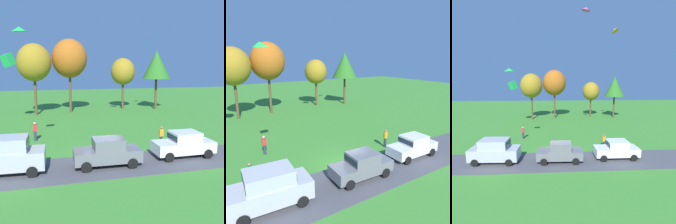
{
  "view_description": "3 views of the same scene",
  "coord_description": "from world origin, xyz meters",
  "views": [
    {
      "loc": [
        -3.86,
        -18.3,
        6.47
      ],
      "look_at": [
        2.04,
        4.93,
        2.39
      ],
      "focal_mm": 42.0,
      "sensor_mm": 36.0,
      "label": 1
    },
    {
      "loc": [
        -8.77,
        -13.14,
        8.33
      ],
      "look_at": [
        1.46,
        3.41,
        3.41
      ],
      "focal_mm": 35.0,
      "sensor_mm": 36.0,
      "label": 2
    },
    {
      "loc": [
        -0.68,
        -18.39,
        7.63
      ],
      "look_at": [
        0.79,
        5.31,
        3.72
      ],
      "focal_mm": 28.0,
      "sensor_mm": 36.0,
      "label": 3
    }
  ],
  "objects": [
    {
      "name": "ground_plane",
      "position": [
        0.0,
        0.0,
        0.0
      ],
      "size": [
        120.0,
        120.0,
        0.0
      ],
      "primitive_type": "plane",
      "color": "#3D842D"
    },
    {
      "name": "pavement_strip",
      "position": [
        0.0,
        -2.17,
        0.03
      ],
      "size": [
        36.0,
        4.4,
        0.06
      ],
      "primitive_type": "cube",
      "color": "#4C4C51",
      "rests_on": "ground"
    },
    {
      "name": "car_suv_far_end",
      "position": [
        -6.36,
        -1.99,
        1.3
      ],
      "size": [
        4.68,
        2.21,
        2.28
      ],
      "color": "#B7B7BC",
      "rests_on": "ground"
    },
    {
      "name": "car_sedan_mid_row",
      "position": [
        -0.06,
        -2.2,
        1.04
      ],
      "size": [
        4.45,
        2.05,
        1.84
      ],
      "color": "slate",
      "rests_on": "ground"
    },
    {
      "name": "car_sedan_near_entrance",
      "position": [
        5.72,
        -1.77,
        1.04
      ],
      "size": [
        4.41,
        1.98,
        1.84
      ],
      "color": "white",
      "rests_on": "ground"
    },
    {
      "name": "person_beside_suv",
      "position": [
        5.24,
        1.01,
        0.88
      ],
      "size": [
        0.36,
        0.24,
        1.71
      ],
      "color": "#2D334C",
      "rests_on": "ground"
    },
    {
      "name": "person_on_lawn",
      "position": [
        -6.92,
        0.76,
        0.88
      ],
      "size": [
        0.36,
        0.24,
        1.71
      ],
      "color": "#2D334C",
      "rests_on": "ground"
    },
    {
      "name": "person_watching_sky",
      "position": [
        -4.92,
        5.35,
        0.88
      ],
      "size": [
        0.36,
        0.24,
        1.71
      ],
      "color": "#2D334C",
      "rests_on": "ground"
    },
    {
      "name": "tree_far_right",
      "position": [
        -5.22,
        18.79,
        7.11
      ],
      "size": [
        4.57,
        4.57,
        9.65
      ],
      "color": "brown",
      "rests_on": "ground"
    },
    {
      "name": "tree_left_of_center",
      "position": [
        -0.39,
        19.9,
        7.71
      ],
      "size": [
        4.96,
        4.96,
        10.46
      ],
      "color": "brown",
      "rests_on": "ground"
    },
    {
      "name": "tree_far_left",
      "position": [
        7.88,
        21.05,
        5.83
      ],
      "size": [
        3.76,
        3.76,
        7.93
      ],
      "color": "brown",
      "rests_on": "ground"
    },
    {
      "name": "tree_right_of_center",
      "position": [
        12.82,
        19.57,
        6.88
      ],
      "size": [
        4.29,
        4.29,
        9.06
      ],
      "color": "brown",
      "rests_on": "ground"
    },
    {
      "name": "kite_box_trailing_tail",
      "position": [
        -7.78,
        13.25,
        7.3
      ],
      "size": [
        1.68,
        1.52,
        1.71
      ],
      "primitive_type": "cube",
      "rotation": [
        0.19,
        0.3,
        4.14
      ],
      "color": "green"
    },
    {
      "name": "kite_diamond_high_right",
      "position": [
        -5.48,
        1.53,
        9.11
      ],
      "size": [
        1.29,
        1.29,
        0.41
      ],
      "primitive_type": "pyramid",
      "rotation": [
        0.09,
        0.0,
        5.49
      ],
      "color": "green"
    }
  ]
}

